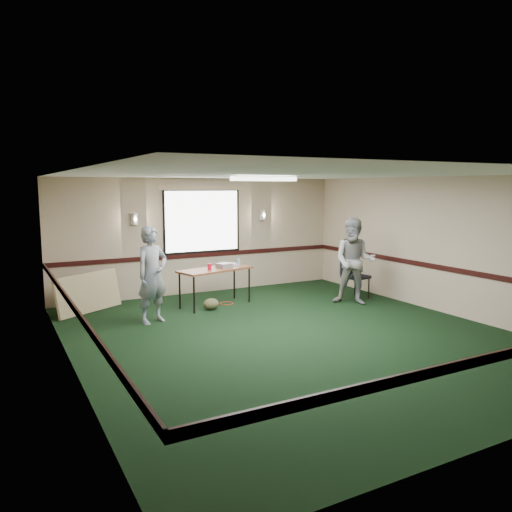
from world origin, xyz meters
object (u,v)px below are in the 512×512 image
folding_table (215,271)px  projector (224,265)px  person_right (354,261)px  conference_chair (353,272)px  person_left (152,275)px

folding_table → projector: (0.21, 0.01, 0.11)m
projector → person_right: 2.77m
projector → conference_chair: conference_chair is taller
folding_table → conference_chair: conference_chair is taller
folding_table → person_right: size_ratio=0.92×
folding_table → person_left: person_left is taller
person_left → person_right: person_right is taller
folding_table → person_right: bearing=-39.4°
conference_chair → projector: bearing=157.5°
conference_chair → person_left: person_left is taller
folding_table → person_left: 1.71m
person_left → person_right: 4.26m
conference_chair → person_right: person_right is taller
projector → person_left: size_ratio=0.16×
person_left → person_right: size_ratio=0.97×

